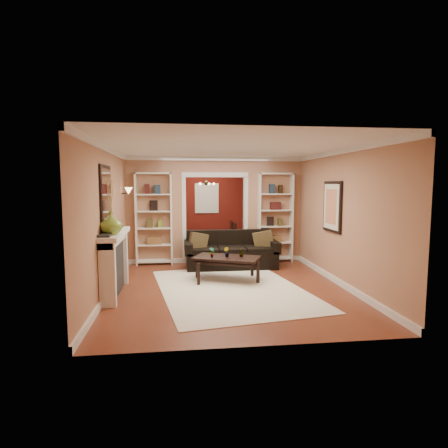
{
  "coord_description": "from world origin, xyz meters",
  "views": [
    {
      "loc": [
        -0.96,
        -8.39,
        2.02
      ],
      "look_at": [
        -0.02,
        -0.8,
        1.2
      ],
      "focal_mm": 30.0,
      "sensor_mm": 36.0,
      "label": 1
    }
  ],
  "objects": [
    {
      "name": "plant_right",
      "position": [
        0.35,
        -0.78,
        0.59
      ],
      "size": [
        0.13,
        0.13,
        0.17
      ],
      "primitive_type": "imported",
      "rotation": [
        0.0,
        0.0,
        4.25
      ],
      "color": "#336626",
      "rests_on": "coffee_table"
    },
    {
      "name": "fireplace",
      "position": [
        -2.09,
        -1.5,
        0.58
      ],
      "size": [
        0.32,
        1.7,
        1.16
      ],
      "primitive_type": "cube",
      "color": "white",
      "rests_on": "floor"
    },
    {
      "name": "dining_table",
      "position": [
        -0.12,
        2.62,
        0.25
      ],
      "size": [
        1.45,
        0.81,
        0.51
      ],
      "primitive_type": "imported",
      "rotation": [
        0.0,
        0.0,
        1.57
      ],
      "color": "black",
      "rests_on": "floor"
    },
    {
      "name": "wall_sconce",
      "position": [
        -2.15,
        0.55,
        1.83
      ],
      "size": [
        0.18,
        0.18,
        0.22
      ],
      "primitive_type": "cube",
      "color": "#FFE0A5",
      "rests_on": "wall_left"
    },
    {
      "name": "bookshelf_left",
      "position": [
        -1.55,
        1.03,
        1.15
      ],
      "size": [
        0.9,
        0.3,
        2.3
      ],
      "primitive_type": "cube",
      "color": "white",
      "rests_on": "floor"
    },
    {
      "name": "chandelier",
      "position": [
        0.0,
        2.7,
        2.02
      ],
      "size": [
        0.5,
        0.5,
        0.3
      ],
      "primitive_type": "cube",
      "color": "#322716",
      "rests_on": "ceiling"
    },
    {
      "name": "plant_left",
      "position": [
        -0.27,
        -0.78,
        0.61
      ],
      "size": [
        0.13,
        0.12,
        0.21
      ],
      "primitive_type": "imported",
      "rotation": [
        0.0,
        0.0,
        0.57
      ],
      "color": "#336626",
      "rests_on": "coffee_table"
    },
    {
      "name": "dining_chair_se",
      "position": [
        0.43,
        2.92,
        0.46
      ],
      "size": [
        0.49,
        0.49,
        0.91
      ],
      "primitive_type": "cube",
      "rotation": [
        0.0,
        0.0,
        -1.47
      ],
      "color": "black",
      "rests_on": "floor"
    },
    {
      "name": "dining_chair_ne",
      "position": [
        0.43,
        2.32,
        0.46
      ],
      "size": [
        0.51,
        0.51,
        0.93
      ],
      "primitive_type": "cube",
      "rotation": [
        0.0,
        0.0,
        -1.46
      ],
      "color": "black",
      "rests_on": "floor"
    },
    {
      "name": "partition_wall",
      "position": [
        0.0,
        1.2,
        1.35
      ],
      "size": [
        4.5,
        0.15,
        2.7
      ],
      "primitive_type": "cube",
      "color": "tan",
      "rests_on": "floor"
    },
    {
      "name": "dining_window",
      "position": [
        0.0,
        3.93,
        1.55
      ],
      "size": [
        0.78,
        0.03,
        0.98
      ],
      "primitive_type": "cube",
      "color": "#8CA5CC",
      "rests_on": "wall_back"
    },
    {
      "name": "pillow_left",
      "position": [
        -0.48,
        0.43,
        0.65
      ],
      "size": [
        0.46,
        0.27,
        0.44
      ],
      "primitive_type": "cube",
      "rotation": [
        0.0,
        0.0,
        0.35
      ],
      "color": "brown",
      "rests_on": "sofa"
    },
    {
      "name": "framed_art",
      "position": [
        2.21,
        -1.0,
        1.55
      ],
      "size": [
        0.04,
        0.85,
        1.05
      ],
      "primitive_type": "cube",
      "color": "black",
      "rests_on": "wall_right"
    },
    {
      "name": "coffee_table",
      "position": [
        0.04,
        -0.78,
        0.25
      ],
      "size": [
        1.51,
        1.2,
        0.5
      ],
      "primitive_type": "cube",
      "rotation": [
        0.0,
        0.0,
        -0.42
      ],
      "color": "black",
      "rests_on": "floor"
    },
    {
      "name": "sofa",
      "position": [
        0.31,
        0.45,
        0.44
      ],
      "size": [
        2.24,
        0.97,
        0.88
      ],
      "primitive_type": "cube",
      "color": "black",
      "rests_on": "floor"
    },
    {
      "name": "red_back_panel",
      "position": [
        0.0,
        3.97,
        1.32
      ],
      "size": [
        4.44,
        0.04,
        2.64
      ],
      "primitive_type": "cube",
      "color": "maroon",
      "rests_on": "floor"
    },
    {
      "name": "ceiling",
      "position": [
        0.0,
        0.0,
        2.7
      ],
      "size": [
        8.0,
        8.0,
        0.0
      ],
      "primitive_type": "plane",
      "rotation": [
        3.14,
        0.0,
        0.0
      ],
      "color": "white",
      "rests_on": "ground"
    },
    {
      "name": "wall_right",
      "position": [
        2.25,
        0.0,
        1.35
      ],
      "size": [
        0.0,
        8.0,
        8.0
      ],
      "primitive_type": "plane",
      "rotation": [
        1.57,
        0.0,
        -1.57
      ],
      "color": "tan",
      "rests_on": "ground"
    },
    {
      "name": "wall_back",
      "position": [
        0.0,
        4.0,
        1.35
      ],
      "size": [
        8.0,
        0.0,
        8.0
      ],
      "primitive_type": "plane",
      "rotation": [
        1.57,
        0.0,
        0.0
      ],
      "color": "tan",
      "rests_on": "ground"
    },
    {
      "name": "vase",
      "position": [
        -2.09,
        -1.9,
        1.36
      ],
      "size": [
        0.49,
        0.49,
        0.39
      ],
      "primitive_type": "imported",
      "rotation": [
        0.0,
        0.0,
        -0.38
      ],
      "color": "olive",
      "rests_on": "fireplace"
    },
    {
      "name": "plant_center",
      "position": [
        0.04,
        -0.78,
        0.6
      ],
      "size": [
        0.14,
        0.14,
        0.2
      ],
      "primitive_type": "imported",
      "rotation": [
        0.0,
        0.0,
        2.28
      ],
      "color": "#336626",
      "rests_on": "coffee_table"
    },
    {
      "name": "mirror",
      "position": [
        -2.23,
        -1.5,
        1.8
      ],
      "size": [
        0.03,
        0.95,
        1.1
      ],
      "primitive_type": "cube",
      "color": "silver",
      "rests_on": "wall_left"
    },
    {
      "name": "area_rug",
      "position": [
        0.04,
        -1.44,
        0.01
      ],
      "size": [
        3.16,
        4.04,
        0.01
      ],
      "primitive_type": "cube",
      "rotation": [
        0.0,
        0.0,
        0.16
      ],
      "color": "white",
      "rests_on": "floor"
    },
    {
      "name": "floor",
      "position": [
        0.0,
        0.0,
        0.0
      ],
      "size": [
        8.0,
        8.0,
        0.0
      ],
      "primitive_type": "plane",
      "color": "brown",
      "rests_on": "ground"
    },
    {
      "name": "wall_front",
      "position": [
        0.0,
        -4.0,
        1.35
      ],
      "size": [
        8.0,
        0.0,
        8.0
      ],
      "primitive_type": "plane",
      "rotation": [
        -1.57,
        0.0,
        0.0
      ],
      "color": "tan",
      "rests_on": "ground"
    },
    {
      "name": "dining_chair_nw",
      "position": [
        -0.67,
        2.32,
        0.44
      ],
      "size": [
        0.51,
        0.51,
        0.88
      ],
      "primitive_type": "cube",
      "rotation": [
        0.0,
        0.0,
        1.76
      ],
      "color": "black",
      "rests_on": "floor"
    },
    {
      "name": "dining_chair_sw",
      "position": [
        -0.67,
        2.92,
        0.45
      ],
      "size": [
        0.57,
        0.57,
        0.89
      ],
      "primitive_type": "cube",
      "rotation": [
        0.0,
        0.0,
        1.96
      ],
      "color": "black",
      "rests_on": "floor"
    },
    {
      "name": "pillow_right",
      "position": [
        1.11,
        0.43,
        0.66
      ],
      "size": [
        0.49,
        0.24,
        0.47
      ],
      "primitive_type": "cube",
      "rotation": [
        0.0,
        0.0,
        -0.23
      ],
      "color": "brown",
      "rests_on": "sofa"
    },
    {
      "name": "wall_left",
      "position": [
        -2.25,
        0.0,
        1.35
      ],
      "size": [
        0.0,
        8.0,
        8.0
      ],
      "primitive_type": "plane",
      "rotation": [
        1.57,
        0.0,
        1.57
      ],
      "color": "tan",
      "rests_on": "ground"
    },
    {
      "name": "bookshelf_right",
      "position": [
        1.55,
        1.03,
        1.15
      ],
      "size": [
        0.9,
        0.3,
        2.3
      ],
      "primitive_type": "cube",
      "color": "white",
      "rests_on": "floor"
    }
  ]
}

